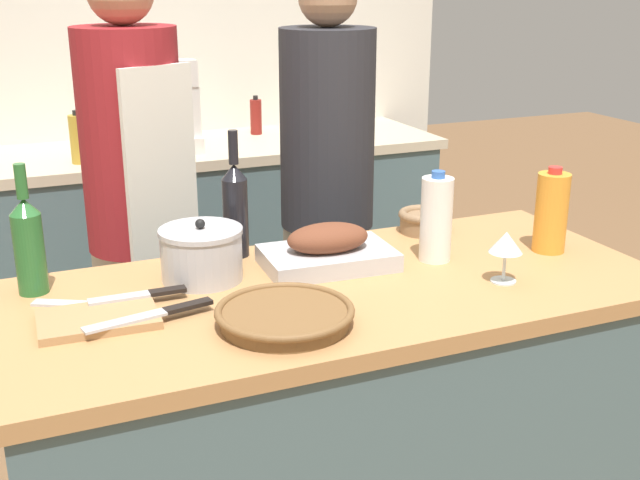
# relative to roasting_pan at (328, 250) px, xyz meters

# --- Properties ---
(kitchen_island) EXTENTS (1.57, 0.70, 0.90)m
(kitchen_island) POSITION_rel_roasting_pan_xyz_m (-0.03, -0.12, -0.49)
(kitchen_island) COLOR #4C666B
(kitchen_island) RESTS_ON ground_plane
(back_counter) EXTENTS (2.18, 0.60, 0.93)m
(back_counter) POSITION_rel_roasting_pan_xyz_m (-0.03, 1.45, -0.48)
(back_counter) COLOR #4C666B
(back_counter) RESTS_ON ground_plane
(back_wall) EXTENTS (2.68, 0.10, 2.55)m
(back_wall) POSITION_rel_roasting_pan_xyz_m (-0.03, 1.80, 0.33)
(back_wall) COLOR silver
(back_wall) RESTS_ON ground_plane
(roasting_pan) EXTENTS (0.33, 0.22, 0.11)m
(roasting_pan) POSITION_rel_roasting_pan_xyz_m (0.00, 0.00, 0.00)
(roasting_pan) COLOR #BCBCC1
(roasting_pan) RESTS_ON kitchen_island
(wicker_basket) EXTENTS (0.29, 0.29, 0.04)m
(wicker_basket) POSITION_rel_roasting_pan_xyz_m (-0.22, -0.29, -0.02)
(wicker_basket) COLOR brown
(wicker_basket) RESTS_ON kitchen_island
(cutting_board) EXTENTS (0.25, 0.17, 0.02)m
(cutting_board) POSITION_rel_roasting_pan_xyz_m (-0.58, -0.12, -0.03)
(cutting_board) COLOR #AD7F51
(cutting_board) RESTS_ON kitchen_island
(stock_pot) EXTENTS (0.20, 0.20, 0.15)m
(stock_pot) POSITION_rel_roasting_pan_xyz_m (-0.31, 0.04, 0.02)
(stock_pot) COLOR #B7B7BC
(stock_pot) RESTS_ON kitchen_island
(mixing_bowl) EXTENTS (0.14, 0.14, 0.06)m
(mixing_bowl) POSITION_rel_roasting_pan_xyz_m (0.36, 0.15, -0.01)
(mixing_bowl) COLOR #846647
(mixing_bowl) RESTS_ON kitchen_island
(juice_jug) EXTENTS (0.09, 0.09, 0.23)m
(juice_jug) POSITION_rel_roasting_pan_xyz_m (0.59, -0.12, 0.06)
(juice_jug) COLOR orange
(juice_jug) RESTS_ON kitchen_island
(milk_jug) EXTENTS (0.08, 0.08, 0.23)m
(milk_jug) POSITION_rel_roasting_pan_xyz_m (0.27, -0.06, 0.07)
(milk_jug) COLOR white
(milk_jug) RESTS_ON kitchen_island
(wine_bottle_green) EXTENTS (0.07, 0.07, 0.30)m
(wine_bottle_green) POSITION_rel_roasting_pan_xyz_m (-0.69, 0.11, 0.08)
(wine_bottle_green) COLOR #28662D
(wine_bottle_green) RESTS_ON kitchen_island
(wine_bottle_dark) EXTENTS (0.07, 0.07, 0.33)m
(wine_bottle_dark) POSITION_rel_roasting_pan_xyz_m (-0.19, 0.17, 0.09)
(wine_bottle_dark) COLOR black
(wine_bottle_dark) RESTS_ON kitchen_island
(wine_glass_left) EXTENTS (0.08, 0.08, 0.13)m
(wine_glass_left) POSITION_rel_roasting_pan_xyz_m (0.35, -0.26, 0.05)
(wine_glass_left) COLOR silver
(wine_glass_left) RESTS_ON kitchen_island
(knife_chef) EXTENTS (0.28, 0.08, 0.01)m
(knife_chef) POSITION_rel_roasting_pan_xyz_m (-0.47, -0.17, -0.02)
(knife_chef) COLOR #B7B7BC
(knife_chef) RESTS_ON cutting_board
(knife_paring) EXTENTS (0.22, 0.14, 0.01)m
(knife_paring) POSITION_rel_roasting_pan_xyz_m (-0.59, -0.02, -0.04)
(knife_paring) COLOR #B7B7BC
(knife_paring) RESTS_ON kitchen_island
(knife_bread) EXTENTS (0.22, 0.03, 0.01)m
(knife_bread) POSITION_rel_roasting_pan_xyz_m (-0.48, -0.06, -0.02)
(knife_bread) COLOR #B7B7BC
(knife_bread) RESTS_ON cutting_board
(stand_mixer) EXTENTS (0.18, 0.14, 0.36)m
(stand_mixer) POSITION_rel_roasting_pan_xyz_m (-0.06, 1.33, 0.13)
(stand_mixer) COLOR silver
(stand_mixer) RESTS_ON back_counter
(condiment_bottle_tall) EXTENTS (0.05, 0.05, 0.17)m
(condiment_bottle_tall) POSITION_rel_roasting_pan_xyz_m (0.34, 1.58, 0.06)
(condiment_bottle_tall) COLOR maroon
(condiment_bottle_tall) RESTS_ON back_counter
(condiment_bottle_short) EXTENTS (0.05, 0.05, 0.18)m
(condiment_bottle_short) POSITION_rel_roasting_pan_xyz_m (0.48, 1.41, 0.07)
(condiment_bottle_short) COLOR maroon
(condiment_bottle_short) RESTS_ON back_counter
(condiment_bottle_extra) EXTENTS (0.06, 0.06, 0.20)m
(condiment_bottle_extra) POSITION_rel_roasting_pan_xyz_m (-0.44, 1.30, 0.08)
(condiment_bottle_extra) COLOR #B28E2D
(condiment_bottle_extra) RESTS_ON back_counter
(person_cook_aproned) EXTENTS (0.32, 0.34, 1.65)m
(person_cook_aproned) POSITION_rel_roasting_pan_xyz_m (-0.35, 0.65, -0.02)
(person_cook_aproned) COLOR beige
(person_cook_aproned) RESTS_ON ground_plane
(person_cook_guest) EXTENTS (0.31, 0.31, 1.63)m
(person_cook_guest) POSITION_rel_roasting_pan_xyz_m (0.29, 0.67, -0.04)
(person_cook_guest) COLOR beige
(person_cook_guest) RESTS_ON ground_plane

